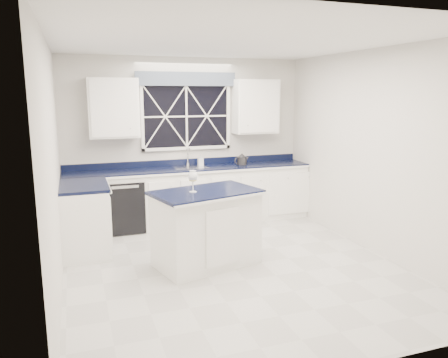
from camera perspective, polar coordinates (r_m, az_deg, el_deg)
name	(u,v)px	position (r m, az deg, el deg)	size (l,w,h in m)	color
ground	(232,266)	(5.56, 1.10, -11.31)	(4.50, 4.50, 0.00)	#B4B4AF
back_wall	(186,140)	(7.33, -4.96, 5.05)	(4.00, 0.10, 2.70)	beige
base_cabinets	(174,201)	(6.97, -6.54, -2.83)	(3.99, 1.60, 0.90)	white
countertop	(191,169)	(7.10, -4.31, 1.36)	(3.98, 0.64, 0.04)	black
dishwasher	(124,205)	(7.02, -12.97, -3.28)	(0.60, 0.58, 0.82)	black
window	(186,111)	(7.25, -4.93, 8.78)	(1.65, 0.09, 1.26)	black
upper_cabinets	(188,107)	(7.13, -4.69, 9.31)	(3.10, 0.34, 0.90)	white
faucet	(188,156)	(7.26, -4.72, 2.99)	(0.05, 0.20, 0.30)	silver
island	(206,228)	(5.47, -2.34, -6.37)	(1.43, 1.07, 0.95)	white
rug	(204,234)	(6.74, -2.57, -7.13)	(1.26, 0.92, 0.02)	#A9A9A4
kettle	(242,160)	(7.34, 2.34, 2.56)	(0.27, 0.19, 0.19)	#2A2A2C
wine_glass	(193,177)	(5.25, -4.10, 0.24)	(0.11, 0.11, 0.27)	white
soap_bottle	(201,160)	(7.25, -3.08, 2.49)	(0.09, 0.09, 0.19)	silver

